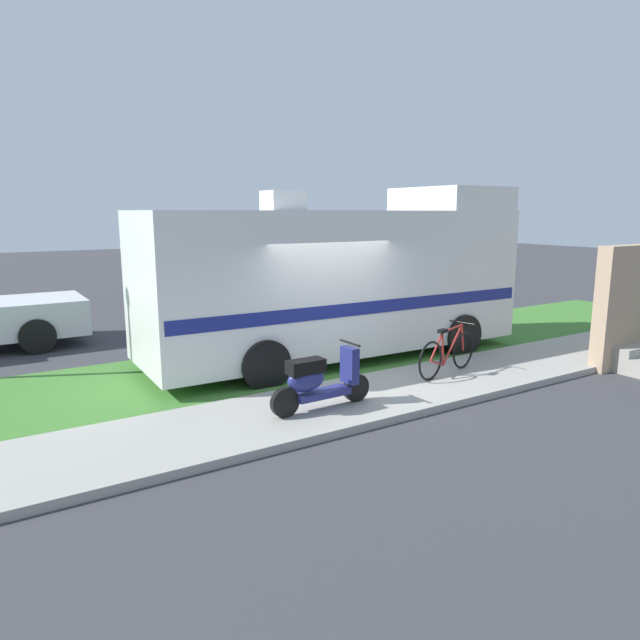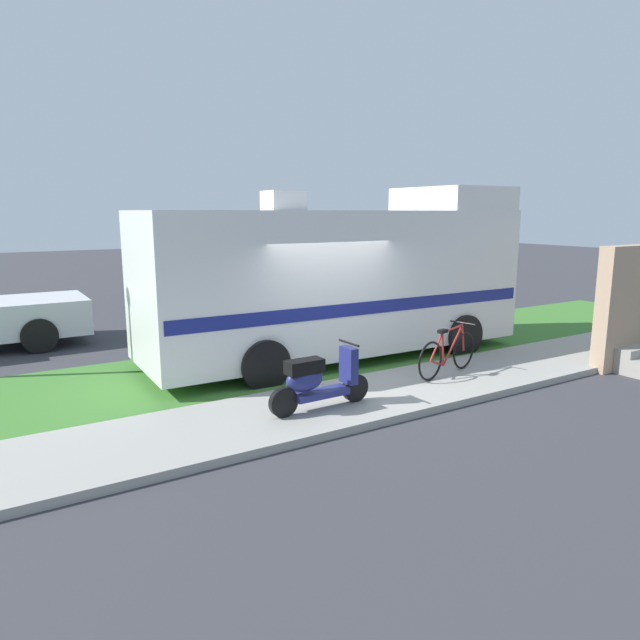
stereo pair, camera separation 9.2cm
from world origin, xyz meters
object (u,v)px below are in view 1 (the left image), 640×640
Objects in this scene: bicycle at (447,353)px; scooter at (318,380)px; pickup_truck_far at (249,274)px; bottle_green at (622,346)px; motorhome_rv at (340,278)px.

scooter is at bearing -173.38° from bicycle.
scooter is 11.26m from pickup_truck_far.
pickup_truck_far reaches higher than scooter.
pickup_truck_far reaches higher than bottle_green.
motorhome_rv is 8.08m from pickup_truck_far.
motorhome_rv is 2.73m from bicycle.
scooter is 7.28× the size of bottle_green.
bottle_green is at bearing -30.61° from motorhome_rv.
bicycle is at bearing 6.62° from scooter.
pickup_truck_far reaches higher than bicycle.
scooter is 0.34× the size of pickup_truck_far.
motorhome_rv is at bearing 149.39° from bottle_green.
motorhome_rv reaches higher than bottle_green.
bicycle is at bearing -95.01° from pickup_truck_far.
pickup_truck_far is 21.53× the size of bottle_green.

